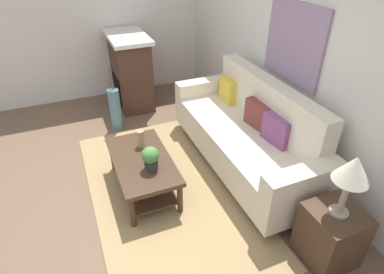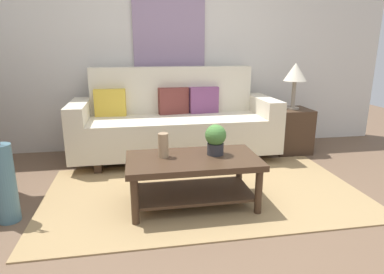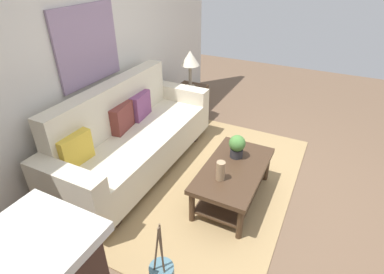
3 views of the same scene
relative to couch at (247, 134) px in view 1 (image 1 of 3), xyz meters
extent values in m
plane|color=brown|center=(0.13, -1.59, -0.43)|extent=(9.72, 9.72, 0.00)
cube|color=silver|center=(0.13, 0.54, 0.92)|extent=(5.72, 0.10, 2.70)
cube|color=silver|center=(-2.78, -1.05, 0.92)|extent=(0.10, 5.07, 2.70)
cube|color=#A38456|center=(0.13, -1.09, -0.43)|extent=(2.89, 1.62, 0.01)
cube|color=beige|center=(0.00, -0.06, -0.11)|extent=(1.98, 0.84, 0.40)
cube|color=beige|center=(0.00, 0.26, 0.37)|extent=(1.98, 0.20, 0.56)
cube|color=beige|center=(-1.09, -0.06, -0.01)|extent=(0.20, 0.84, 0.60)
cube|color=beige|center=(1.09, -0.06, -0.01)|extent=(0.20, 0.84, 0.60)
cube|color=#422D1E|center=(-0.89, -0.06, -0.37)|extent=(0.08, 0.74, 0.12)
cube|color=#422D1E|center=(0.89, -0.06, -0.37)|extent=(0.08, 0.74, 0.12)
cube|color=gold|center=(-0.75, 0.12, 0.25)|extent=(0.37, 0.14, 0.32)
cube|color=brown|center=(0.00, 0.12, 0.25)|extent=(0.37, 0.17, 0.32)
cube|color=#7A4270|center=(0.38, 0.12, 0.25)|extent=(0.37, 0.16, 0.32)
cube|color=#422D1E|center=(-0.01, -1.30, -0.03)|extent=(1.10, 0.60, 0.05)
cube|color=#422D1E|center=(-0.01, -1.30, -0.31)|extent=(0.98, 0.50, 0.02)
cylinder|color=#422D1E|center=(-0.50, -1.55, -0.24)|extent=(0.06, 0.06, 0.38)
cylinder|color=#422D1E|center=(0.48, -1.55, -0.24)|extent=(0.06, 0.06, 0.38)
cylinder|color=#422D1E|center=(-0.50, -1.05, -0.24)|extent=(0.06, 0.06, 0.38)
cylinder|color=#422D1E|center=(0.48, -1.05, -0.24)|extent=(0.06, 0.06, 0.38)
cylinder|color=tan|center=(-0.25, -1.24, 0.10)|extent=(0.09, 0.09, 0.20)
cylinder|color=#2D2D33|center=(0.19, -1.25, 0.05)|extent=(0.14, 0.14, 0.10)
sphere|color=#4A823B|center=(0.19, -1.25, 0.17)|extent=(0.18, 0.18, 0.18)
cube|color=#422D1E|center=(1.49, -0.03, -0.15)|extent=(0.44, 0.44, 0.56)
cylinder|color=gray|center=(1.49, -0.03, 0.14)|extent=(0.16, 0.16, 0.02)
cylinder|color=gray|center=(1.49, -0.03, 0.30)|extent=(0.05, 0.05, 0.35)
cone|color=beige|center=(1.49, -0.03, 0.59)|extent=(0.28, 0.28, 0.22)
cube|color=#472D23|center=(-2.18, -0.88, 0.12)|extent=(0.90, 0.50, 1.10)
cube|color=black|center=(-2.18, -1.14, -0.13)|extent=(0.52, 0.02, 0.44)
cube|color=silver|center=(-2.18, -0.88, 0.70)|extent=(1.02, 0.58, 0.06)
cylinder|color=slate|center=(-1.47, -1.31, -0.12)|extent=(0.16, 0.16, 0.62)
cylinder|color=brown|center=(-1.45, -1.31, 0.37)|extent=(0.03, 0.03, 0.36)
cylinder|color=brown|center=(-1.48, -1.29, 0.37)|extent=(0.05, 0.04, 0.36)
cylinder|color=brown|center=(-1.48, -1.33, 0.37)|extent=(0.03, 0.05, 0.36)
cube|color=gray|center=(0.00, 0.47, 1.06)|extent=(0.90, 0.03, 0.83)
camera|label=1|loc=(2.74, -1.86, 2.09)|focal=29.89mm
camera|label=2|loc=(-0.48, -3.85, 0.89)|focal=30.88mm
camera|label=3|loc=(-2.48, -2.03, 1.91)|focal=28.29mm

